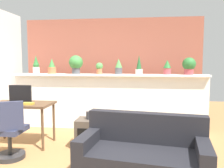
% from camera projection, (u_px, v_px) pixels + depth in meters
% --- Properties ---
extents(divider_wall, '(4.21, 0.16, 1.17)m').
position_uv_depth(divider_wall, '(108.00, 102.00, 5.08)').
color(divider_wall, white).
rests_on(divider_wall, ground).
extents(plant_shelf, '(4.21, 0.30, 0.04)m').
position_uv_depth(plant_shelf, '(108.00, 75.00, 4.98)').
color(plant_shelf, white).
rests_on(plant_shelf, divider_wall).
extents(brick_wall_behind, '(4.21, 0.10, 2.50)m').
position_uv_depth(brick_wall_behind, '(112.00, 71.00, 5.61)').
color(brick_wall_behind, '#9E5442').
rests_on(brick_wall_behind, ground).
extents(potted_plant_0, '(0.15, 0.15, 0.40)m').
position_uv_depth(potted_plant_0, '(36.00, 66.00, 5.19)').
color(potted_plant_0, silver).
rests_on(potted_plant_0, plant_shelf).
extents(potted_plant_1, '(0.18, 0.18, 0.33)m').
position_uv_depth(potted_plant_1, '(52.00, 67.00, 5.13)').
color(potted_plant_1, '#C66B42').
rests_on(potted_plant_1, plant_shelf).
extents(potted_plant_2, '(0.30, 0.30, 0.40)m').
position_uv_depth(potted_plant_2, '(76.00, 63.00, 5.03)').
color(potted_plant_2, '#4C4C51').
rests_on(potted_plant_2, plant_shelf).
extents(potted_plant_3, '(0.15, 0.15, 0.25)m').
position_uv_depth(potted_plant_3, '(99.00, 68.00, 4.97)').
color(potted_plant_3, '#C66B42').
rests_on(potted_plant_3, plant_shelf).
extents(potted_plant_4, '(0.15, 0.15, 0.33)m').
position_uv_depth(potted_plant_4, '(119.00, 66.00, 4.97)').
color(potted_plant_4, '#4C4C51').
rests_on(potted_plant_4, plant_shelf).
extents(potted_plant_5, '(0.15, 0.15, 0.40)m').
position_uv_depth(potted_plant_5, '(139.00, 66.00, 4.86)').
color(potted_plant_5, silver).
rests_on(potted_plant_5, plant_shelf).
extents(potted_plant_6, '(0.17, 0.17, 0.30)m').
position_uv_depth(potted_plant_6, '(167.00, 67.00, 4.83)').
color(potted_plant_6, '#B7474C').
rests_on(potted_plant_6, plant_shelf).
extents(potted_plant_7, '(0.27, 0.27, 0.35)m').
position_uv_depth(potted_plant_7, '(189.00, 65.00, 4.73)').
color(potted_plant_7, '#B7474C').
rests_on(potted_plant_7, plant_shelf).
extents(desk, '(1.10, 0.60, 0.75)m').
position_uv_depth(desk, '(21.00, 108.00, 4.10)').
color(desk, brown).
rests_on(desk, ground).
extents(tv_monitor, '(0.41, 0.04, 0.31)m').
position_uv_depth(tv_monitor, '(20.00, 94.00, 4.16)').
color(tv_monitor, black).
rests_on(tv_monitor, desk).
extents(office_chair, '(0.52, 0.52, 0.91)m').
position_uv_depth(office_chair, '(9.00, 135.00, 3.46)').
color(office_chair, '#262628').
rests_on(office_chair, ground).
extents(side_cube_shelf, '(0.40, 0.41, 0.50)m').
position_uv_depth(side_cube_shelf, '(88.00, 133.00, 3.98)').
color(side_cube_shelf, '#4C4238').
rests_on(side_cube_shelf, ground).
extents(vase_on_shelf, '(0.10, 0.10, 0.13)m').
position_uv_depth(vase_on_shelf, '(89.00, 115.00, 3.95)').
color(vase_on_shelf, '#2D2D33').
rests_on(vase_on_shelf, side_cube_shelf).
extents(book_on_desk, '(0.18, 0.10, 0.04)m').
position_uv_depth(book_on_desk, '(28.00, 104.00, 3.93)').
color(book_on_desk, gold).
rests_on(book_on_desk, desk).
extents(couch, '(1.66, 0.98, 0.80)m').
position_uv_depth(couch, '(143.00, 158.00, 2.88)').
color(couch, black).
rests_on(couch, ground).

